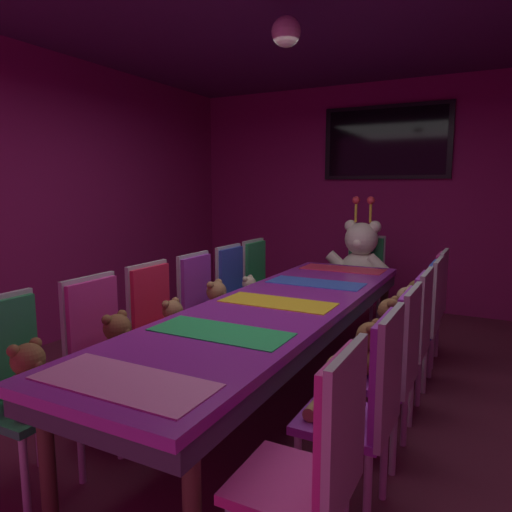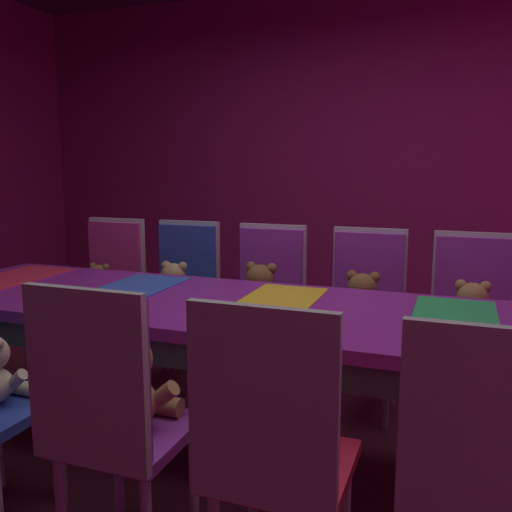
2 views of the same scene
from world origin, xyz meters
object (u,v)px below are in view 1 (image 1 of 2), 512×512
chair_left_0 (10,373)px  teddy_left_1 (119,344)px  chair_right_4 (425,309)px  chair_right_0 (323,454)px  chair_right_1 (371,395)px  wall_tv (386,142)px  teddy_right_2 (369,352)px  throne_chair (364,271)px  chair_left_1 (100,341)px  chair_left_5 (260,278)px  teddy_left_0 (30,379)px  chair_left_2 (157,318)px  teddy_right_3 (389,325)px  chair_right_2 (396,356)px  teddy_left_4 (250,292)px  chair_left_4 (236,288)px  teddy_left_3 (217,303)px  king_teddy_bear (360,258)px  chair_right_5 (432,295)px  teddy_right_1 (340,389)px  banquet_table (278,315)px  chair_right_3 (412,329)px  chair_left_3 (202,301)px  teddy_left_2 (173,323)px  pendant_light (286,32)px  teddy_right_4 (405,308)px

chair_left_0 → teddy_left_1: chair_left_0 is taller
chair_right_4 → chair_right_0: bearing=89.2°
chair_right_1 → wall_tv: 4.26m
teddy_right_2 → throne_chair: size_ratio=0.34×
chair_left_1 → chair_left_5: size_ratio=1.00×
chair_left_1 → teddy_left_1: chair_left_1 is taller
teddy_left_0 → chair_left_2: (-0.14, 1.13, -0.00)m
teddy_right_3 → chair_right_2: bearing=105.2°
teddy_left_4 → throne_chair: bearing=64.5°
chair_left_4 → throne_chair: 1.63m
chair_left_1 → teddy_left_3: size_ratio=2.86×
throne_chair → king_teddy_bear: size_ratio=1.03×
chair_left_4 → chair_right_5: 1.72m
chair_left_1 → throne_chair: 3.19m
chair_left_4 → teddy_right_1: chair_left_4 is taller
teddy_left_3 → teddy_right_3: 1.34m
chair_left_1 → chair_right_4: bearing=45.7°
teddy_left_3 → chair_left_5: size_ratio=0.35×
banquet_table → chair_left_4: 1.19m
chair_right_2 → teddy_left_4: bearing=-36.6°
chair_left_0 → teddy_right_3: (1.50, 1.70, 0.00)m
chair_right_4 → teddy_right_3: bearing=74.6°
chair_left_4 → chair_left_2: bearing=-89.8°
chair_left_5 → throne_chair: same height
banquet_table → chair_right_1: (0.84, -0.81, -0.06)m
chair_left_4 → chair_right_3: 1.74m
chair_left_2 → chair_right_0: bearing=-33.9°
chair_right_0 → chair_right_1: 0.55m
chair_left_3 → teddy_left_3: size_ratio=2.86×
banquet_table → chair_left_3: (-0.80, 0.28, -0.06)m
teddy_left_4 → teddy_right_2: teddy_right_2 is taller
teddy_left_2 → teddy_left_4: (-0.01, 1.13, -0.01)m
teddy_left_3 → chair_right_1: size_ratio=0.35×
chair_left_2 → chair_left_3: 0.55m
banquet_table → pendant_light: bearing=105.2°
banquet_table → teddy_right_3: 0.75m
chair_left_3 → throne_chair: (0.80, 1.99, 0.00)m
banquet_table → chair_left_5: chair_left_5 is taller
pendant_light → teddy_right_3: bearing=3.3°
king_teddy_bear → chair_left_0: bearing=-13.2°
teddy_left_3 → chair_right_3: (1.49, 0.02, -0.00)m
chair_left_1 → teddy_right_3: size_ratio=2.81×
teddy_left_3 → chair_right_0: bearing=-48.2°
teddy_left_4 → chair_right_2: (1.51, -1.13, 0.03)m
teddy_right_2 → banquet_table: bearing=-21.3°
chair_right_1 → teddy_right_3: (-0.15, 1.11, 0.00)m
chair_left_0 → teddy_right_4: chair_left_0 is taller
chair_right_1 → chair_right_4: 1.67m
chair_right_0 → pendant_light: pendant_light is taller
chair_left_4 → chair_right_5: bearing=17.7°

